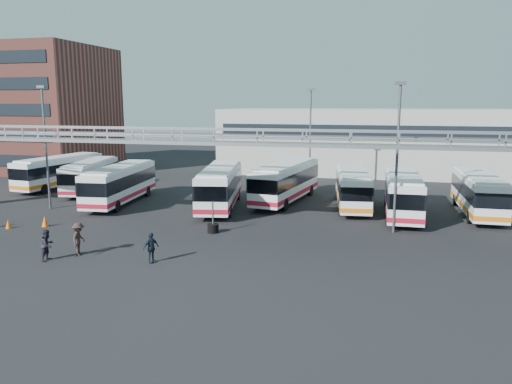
% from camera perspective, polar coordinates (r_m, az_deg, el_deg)
% --- Properties ---
extents(ground, '(140.00, 140.00, 0.00)m').
position_cam_1_polar(ground, '(31.12, -7.13, -6.42)').
color(ground, black).
rests_on(ground, ground).
extents(gantry, '(51.40, 5.15, 7.10)m').
position_cam_1_polar(gantry, '(35.52, -3.90, 4.77)').
color(gantry, gray).
rests_on(gantry, ground).
extents(apartment_building, '(18.00, 15.00, 16.00)m').
position_cam_1_polar(apartment_building, '(73.18, -24.05, 8.67)').
color(apartment_building, brown).
rests_on(apartment_building, ground).
extents(warehouse, '(42.00, 14.00, 8.00)m').
position_cam_1_polar(warehouse, '(65.94, 15.08, 5.64)').
color(warehouse, '#9E9E99').
rests_on(warehouse, ground).
extents(light_pole_left, '(0.70, 0.35, 10.21)m').
position_cam_1_polar(light_pole_left, '(44.87, -22.92, 5.41)').
color(light_pole_left, '#4C4F54').
rests_on(light_pole_left, ground).
extents(light_pole_mid, '(0.70, 0.35, 10.21)m').
position_cam_1_polar(light_pole_mid, '(34.91, 15.86, 4.67)').
color(light_pole_mid, '#4C4F54').
rests_on(light_pole_mid, ground).
extents(light_pole_back, '(0.70, 0.35, 10.21)m').
position_cam_1_polar(light_pole_back, '(50.33, 6.21, 6.59)').
color(light_pole_back, '#4C4F54').
rests_on(light_pole_back, ground).
extents(bus_0, '(3.86, 11.12, 3.31)m').
position_cam_1_polar(bus_0, '(56.07, -21.53, 2.30)').
color(bus_0, white).
rests_on(bus_0, ground).
extents(bus_1, '(4.47, 10.57, 3.13)m').
position_cam_1_polar(bus_1, '(52.49, -18.37, 1.88)').
color(bus_1, white).
rests_on(bus_1, ground).
extents(bus_2, '(3.68, 11.26, 3.36)m').
position_cam_1_polar(bus_2, '(45.67, -15.27, 1.03)').
color(bus_2, white).
rests_on(bus_2, ground).
extents(bus_4, '(4.74, 11.74, 3.48)m').
position_cam_1_polar(bus_4, '(42.33, -4.13, 0.76)').
color(bus_4, white).
rests_on(bus_4, ground).
extents(bus_5, '(4.37, 11.85, 3.52)m').
position_cam_1_polar(bus_5, '(44.83, 3.45, 1.33)').
color(bus_5, white).
rests_on(bus_5, ground).
extents(bus_6, '(3.73, 10.88, 3.24)m').
position_cam_1_polar(bus_6, '(43.28, 10.96, 0.63)').
color(bus_6, white).
rests_on(bus_6, ground).
extents(bus_7, '(2.69, 11.10, 3.36)m').
position_cam_1_polar(bus_7, '(40.92, 16.43, -0.06)').
color(bus_7, white).
rests_on(bus_7, ground).
extents(bus_8, '(2.68, 10.90, 3.30)m').
position_cam_1_polar(bus_8, '(43.51, 24.04, 0.01)').
color(bus_8, white).
rests_on(bus_8, ground).
extents(pedestrian_b, '(0.69, 0.88, 1.79)m').
position_cam_1_polar(pedestrian_b, '(30.79, -22.72, -5.60)').
color(pedestrian_b, '#231F2B').
rests_on(pedestrian_b, ground).
extents(pedestrian_c, '(0.95, 1.38, 1.97)m').
position_cam_1_polar(pedestrian_c, '(31.11, -19.59, -5.07)').
color(pedestrian_c, '#322421').
rests_on(pedestrian_c, ground).
extents(pedestrian_d, '(0.84, 1.09, 1.73)m').
position_cam_1_polar(pedestrian_d, '(28.61, -11.92, -6.25)').
color(pedestrian_d, '#1A242F').
rests_on(pedestrian_d, ground).
extents(cone_left, '(0.52, 0.52, 0.65)m').
position_cam_1_polar(cone_left, '(39.73, -26.46, -3.29)').
color(cone_left, '#E85A0C').
rests_on(cone_left, ground).
extents(cone_right, '(0.55, 0.55, 0.77)m').
position_cam_1_polar(cone_right, '(39.24, -22.98, -3.09)').
color(cone_right, '#E85A0C').
rests_on(cone_right, ground).
extents(tire_stack, '(0.77, 0.77, 2.21)m').
position_cam_1_polar(tire_stack, '(34.56, -4.93, -4.05)').
color(tire_stack, black).
rests_on(tire_stack, ground).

